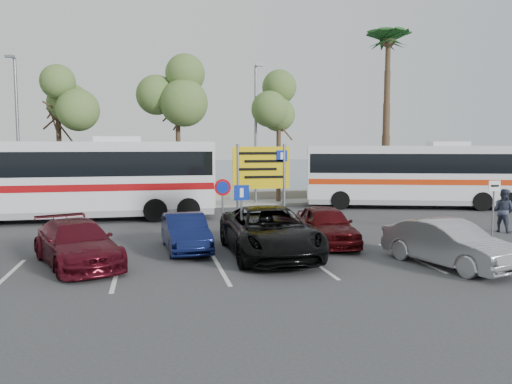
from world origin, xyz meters
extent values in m
plane|color=#343437|center=(0.00, 0.00, 0.00)|extent=(120.00, 120.00, 0.00)
cube|color=gray|center=(0.00, 14.00, 0.07)|extent=(44.00, 2.40, 0.15)
cube|color=#A49C83|center=(0.00, 16.00, 0.30)|extent=(48.00, 0.80, 0.60)
plane|color=#3C5560|center=(0.00, 60.00, 0.01)|extent=(140.00, 140.00, 0.00)
cylinder|color=#382619|center=(-8.00, 14.00, 2.67)|extent=(0.28, 0.28, 5.04)
cylinder|color=#382619|center=(-1.50, 14.00, 2.95)|extent=(0.28, 0.28, 5.60)
cylinder|color=#382619|center=(4.50, 14.00, 2.74)|extent=(0.28, 0.28, 5.18)
cylinder|color=#382619|center=(11.50, 14.00, 5.15)|extent=(0.48, 0.48, 10.00)
cylinder|color=slate|center=(-10.00, 13.60, 4.15)|extent=(0.16, 0.16, 8.00)
cylinder|color=slate|center=(-10.00, 13.15, 8.10)|extent=(0.12, 0.90, 0.12)
cube|color=slate|center=(-10.00, 12.65, 8.05)|extent=(0.45, 0.25, 0.12)
cylinder|color=slate|center=(3.00, 13.60, 4.15)|extent=(0.16, 0.16, 8.00)
cylinder|color=slate|center=(3.00, 13.15, 8.10)|extent=(0.12, 0.90, 0.12)
cube|color=slate|center=(3.00, 12.65, 8.05)|extent=(0.45, 0.25, 0.12)
cylinder|color=slate|center=(0.10, 3.20, 1.80)|extent=(0.12, 0.12, 3.60)
cylinder|color=slate|center=(1.90, 3.20, 1.80)|extent=(0.12, 0.12, 3.60)
cube|color=#E2BC0B|center=(1.00, 3.20, 2.70)|extent=(2.20, 0.06, 1.60)
cube|color=#0C2699|center=(1.80, 3.16, 3.15)|extent=(0.42, 0.01, 0.42)
cylinder|color=slate|center=(-0.60, 2.40, 1.10)|extent=(0.07, 0.07, 2.20)
cylinder|color=#B20C0C|center=(-0.60, 2.37, 2.05)|extent=(0.60, 0.03, 0.60)
cylinder|color=slate|center=(-0.20, 0.80, 1.10)|extent=(0.07, 0.07, 2.20)
cube|color=#0C2699|center=(-0.20, 0.78, 2.00)|extent=(0.50, 0.03, 0.50)
cylinder|color=slate|center=(9.80, 1.50, 1.10)|extent=(0.07, 0.07, 2.20)
cube|color=white|center=(9.80, 1.48, 2.00)|extent=(0.50, 0.03, 0.40)
cube|color=silver|center=(-6.50, 9.36, 2.15)|extent=(12.76, 2.80, 3.13)
cube|color=black|center=(-6.50, 9.36, 2.71)|extent=(12.50, 2.84, 1.11)
cube|color=maroon|center=(-6.50, 9.36, 1.65)|extent=(12.63, 2.83, 0.32)
cube|color=gray|center=(-6.50, 9.36, 0.58)|extent=(12.63, 2.77, 0.58)
cube|color=silver|center=(-6.50, 9.36, 3.84)|extent=(2.13, 1.71, 0.25)
cube|color=silver|center=(11.53, 10.50, 2.03)|extent=(12.28, 5.95, 2.96)
cube|color=black|center=(11.53, 10.50, 2.56)|extent=(12.06, 5.92, 1.05)
cube|color=red|center=(11.53, 10.50, 1.56)|extent=(12.17, 5.94, 0.30)
cube|color=gray|center=(11.53, 10.50, 0.55)|extent=(12.15, 5.89, 0.55)
cube|color=silver|center=(11.53, 10.50, 3.64)|extent=(2.39, 2.12, 0.24)
imported|color=#0D1540|center=(-2.00, 1.50, 0.62)|extent=(1.56, 3.84, 1.24)
imported|color=#500D18|center=(-5.29, 0.08, 0.66)|extent=(3.40, 4.92, 1.32)
imported|color=#40090C|center=(2.99, 1.50, 0.70)|extent=(1.91, 4.19, 1.39)
imported|color=black|center=(0.59, 0.16, 0.78)|extent=(2.64, 5.65, 1.56)
imported|color=#949499|center=(5.39, -2.35, 0.68)|extent=(2.55, 4.39, 1.37)
imported|color=#33394D|center=(11.00, 2.43, 0.89)|extent=(0.97, 1.06, 1.78)
camera|label=1|loc=(-3.13, -15.25, 3.55)|focal=35.00mm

